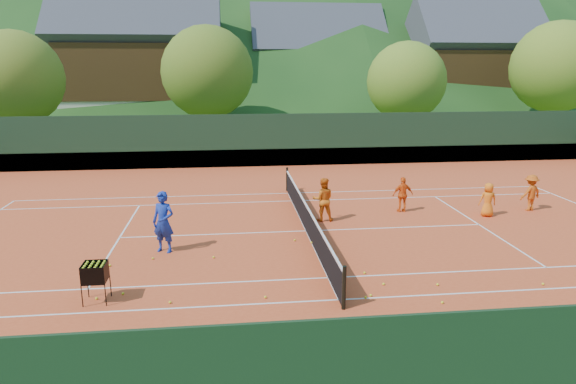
{
  "coord_description": "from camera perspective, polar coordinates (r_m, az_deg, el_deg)",
  "views": [
    {
      "loc": [
        -2.61,
        -17.02,
        5.72
      ],
      "look_at": [
        -0.65,
        0.0,
        1.45
      ],
      "focal_mm": 32.0,
      "sensor_mm": 36.0,
      "label": 1
    }
  ],
  "objects": [
    {
      "name": "tennis_ball_25",
      "position": [
        10.88,
        11.04,
        -17.71
      ],
      "size": [
        0.07,
        0.07,
        0.07
      ],
      "primitive_type": "sphere",
      "color": "yellow",
      "rests_on": "clay_court"
    },
    {
      "name": "student_d",
      "position": [
        22.64,
        25.36,
        -0.07
      ],
      "size": [
        1.06,
        0.79,
        1.46
      ],
      "primitive_type": "imported",
      "rotation": [
        0.0,
        0.0,
        3.43
      ],
      "color": "#CD5312",
      "rests_on": "clay_court"
    },
    {
      "name": "tennis_ball_24",
      "position": [
        13.91,
        -20.51,
        -11.01
      ],
      "size": [
        0.07,
        0.07,
        0.07
      ],
      "primitive_type": "sphere",
      "color": "yellow",
      "rests_on": "clay_court"
    },
    {
      "name": "student_c",
      "position": [
        21.13,
        21.33,
        -0.8
      ],
      "size": [
        0.69,
        0.49,
        1.31
      ],
      "primitive_type": "imported",
      "rotation": [
        0.0,
        0.0,
        3.02
      ],
      "color": "orange",
      "rests_on": "clay_court"
    },
    {
      "name": "tennis_ball_8",
      "position": [
        13.38,
        9.17,
        -11.26
      ],
      "size": [
        0.07,
        0.07,
        0.07
      ],
      "primitive_type": "sphere",
      "color": "yellow",
      "rests_on": "clay_court"
    },
    {
      "name": "tree_d",
      "position": [
        44.45,
        27.72,
        12.18
      ],
      "size": [
        6.8,
        6.8,
        8.93
      ],
      "color": "#3D2718",
      "rests_on": "ground"
    },
    {
      "name": "tennis_ball_20",
      "position": [
        16.08,
        -14.78,
        -7.14
      ],
      "size": [
        0.07,
        0.07,
        0.07
      ],
      "primitive_type": "sphere",
      "color": "yellow",
      "rests_on": "clay_court"
    },
    {
      "name": "tennis_ball_23",
      "position": [
        12.68,
        25.84,
        -14.07
      ],
      "size": [
        0.07,
        0.07,
        0.07
      ],
      "primitive_type": "sphere",
      "color": "yellow",
      "rests_on": "clay_court"
    },
    {
      "name": "tennis_ball_9",
      "position": [
        14.37,
        16.28,
        -9.84
      ],
      "size": [
        0.07,
        0.07,
        0.07
      ],
      "primitive_type": "sphere",
      "color": "yellow",
      "rests_on": "clay_court"
    },
    {
      "name": "student_b",
      "position": [
        20.77,
        12.64,
        -0.28
      ],
      "size": [
        0.84,
        0.38,
        1.41
      ],
      "primitive_type": "imported",
      "rotation": [
        0.0,
        0.0,
        3.19
      ],
      "color": "orange",
      "rests_on": "clay_court"
    },
    {
      "name": "tennis_ball_21",
      "position": [
        11.35,
        -19.55,
        -16.86
      ],
      "size": [
        0.07,
        0.07,
        0.07
      ],
      "primitive_type": "sphere",
      "color": "yellow",
      "rests_on": "clay_court"
    },
    {
      "name": "tennis_net",
      "position": [
        17.99,
        2.06,
        -2.83
      ],
      "size": [
        0.1,
        12.07,
        1.1
      ],
      "color": "black",
      "rests_on": "clay_court"
    },
    {
      "name": "tennis_ball_12",
      "position": [
        13.26,
        8.62,
        -11.49
      ],
      "size": [
        0.07,
        0.07,
        0.07
      ],
      "primitive_type": "sphere",
      "color": "yellow",
      "rests_on": "clay_court"
    },
    {
      "name": "ball_hopper",
      "position": [
        13.53,
        -20.67,
        -8.45
      ],
      "size": [
        0.57,
        0.57,
        1.0
      ],
      "color": "black",
      "rests_on": "clay_court"
    },
    {
      "name": "tennis_ball_10",
      "position": [
        11.54,
        28.2,
        -17.26
      ],
      "size": [
        0.07,
        0.07,
        0.07
      ],
      "primitive_type": "sphere",
      "color": "yellow",
      "rests_on": "clay_court"
    },
    {
      "name": "tennis_ball_11",
      "position": [
        13.96,
        -17.87,
        -10.69
      ],
      "size": [
        0.07,
        0.07,
        0.07
      ],
      "primitive_type": "sphere",
      "color": "yellow",
      "rests_on": "clay_court"
    },
    {
      "name": "chalet_mid",
      "position": [
        51.74,
        3.08,
        13.16
      ],
      "size": [
        12.65,
        8.82,
        11.45
      ],
      "color": "beige",
      "rests_on": "ground"
    },
    {
      "name": "clay_court",
      "position": [
        18.14,
        2.04,
        -4.37
      ],
      "size": [
        40.0,
        24.0,
        0.02
      ],
      "primitive_type": "cube",
      "color": "#C64520",
      "rests_on": "ground"
    },
    {
      "name": "tennis_ball_19",
      "position": [
        15.81,
        -8.26,
        -7.18
      ],
      "size": [
        0.07,
        0.07,
        0.07
      ],
      "primitive_type": "sphere",
      "color": "yellow",
      "rests_on": "clay_court"
    },
    {
      "name": "tennis_ball_13",
      "position": [
        13.4,
        16.77,
        -11.67
      ],
      "size": [
        0.07,
        0.07,
        0.07
      ],
      "primitive_type": "sphere",
      "color": "yellow",
      "rests_on": "clay_court"
    },
    {
      "name": "perimeter_fence",
      "position": [
        17.78,
        2.08,
        -0.52
      ],
      "size": [
        40.4,
        24.24,
        3.0
      ],
      "color": "black",
      "rests_on": "clay_court"
    },
    {
      "name": "chalet_right",
      "position": [
        52.17,
        19.6,
        12.7
      ],
      "size": [
        11.5,
        8.82,
        11.91
      ],
      "color": "beige",
      "rests_on": "ground"
    },
    {
      "name": "chalet_left",
      "position": [
        47.59,
        -15.95,
        13.38
      ],
      "size": [
        13.8,
        9.93,
        12.92
      ],
      "color": "beige",
      "rests_on": "ground"
    },
    {
      "name": "court_lines",
      "position": [
        18.14,
        2.04,
        -4.33
      ],
      "size": [
        23.83,
        11.03,
        0.0
      ],
      "color": "silver",
      "rests_on": "clay_court"
    },
    {
      "name": "tree_a",
      "position": [
        37.5,
        -28.06,
        11.09
      ],
      "size": [
        6.0,
        6.0,
        7.88
      ],
      "color": "#3E2719",
      "rests_on": "ground"
    },
    {
      "name": "tennis_ball_6",
      "position": [
        13.19,
        -12.97,
        -11.85
      ],
      "size": [
        0.07,
        0.07,
        0.07
      ],
      "primitive_type": "sphere",
      "color": "yellow",
      "rests_on": "clay_court"
    },
    {
      "name": "tennis_ball_15",
      "position": [
        14.69,
        8.49,
        -8.87
      ],
      "size": [
        0.07,
        0.07,
        0.07
      ],
      "primitive_type": "sphere",
      "color": "yellow",
      "rests_on": "clay_court"
    },
    {
      "name": "tennis_ball_14",
      "position": [
        16.89,
        2.65,
        -5.64
      ],
      "size": [
        0.07,
        0.07,
        0.07
      ],
      "primitive_type": "sphere",
      "color": "yellow",
      "rests_on": "clay_court"
    },
    {
      "name": "ground",
      "position": [
        18.14,
        2.04,
        -4.4
      ],
      "size": [
        400.0,
        400.0,
        0.0
      ],
      "primitive_type": "plane",
      "color": "#315119",
      "rests_on": "ground"
    },
    {
      "name": "coach",
      "position": [
        16.35,
        -13.68,
        -3.26
      ],
      "size": [
        0.83,
        0.7,
        1.93
      ],
      "primitive_type": "imported",
      "rotation": [
        0.0,
        0.0,
        -0.39
      ],
      "color": "#172F9A",
      "rests_on": "clay_court"
    },
    {
      "name": "tennis_ball_5",
      "position": [
        11.11,
        14.2,
        -17.16
      ],
      "size": [
        0.07,
        0.07,
        0.07
      ],
      "primitive_type": "sphere",
      "color": "yellow",
      "rests_on": "clay_court"
    },
    {
      "name": "tennis_ball_17",
      "position": [
        14.08,
        10.58,
        -10.01
      ],
      "size": [
        0.07,
        0.07,
        0.07
      ],
      "primitive_type": "sphere",
      "color": "yellow",
      "rests_on": "clay_court"
    },
    {
      "name": "tennis_ball_0",
      "position": [
        15.91,
        -19.18,
        -7.71
      ],
      "size": [
        0.07,
        0.07,
        0.07
      ],
      "primitive_type": "sphere",
      "color": "yellow",
      "rests_on": "clay_court"
    },
    {
      "name": "tennis_ball_16",
      "position": [
        13.14,
        -2.53,
        -11.59
      ],
      "size": [
        0.07,
        0.07,
        0.07
      ],
      "primitive_type": "sphere",
      "color": "yellow",
      "rests_on": "clay_court"
    },
    {
      "name": "tennis_ball_18",
      "position": [
        17.1,
        0.75,
        -5.37
      ],
      "size": [
        0.07,
        0.07,
        0.07
      ],
      "primitive_type": "sphere",
      "color": "yellow",
      "rests_on": "clay_court"
    },
    {
      "name": "tree_c",
      "position": [
        38.18,
        13.0,
        11.88
      ],
      "size": [
        5.6,
        5.6,
        7.35
      ],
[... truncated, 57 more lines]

